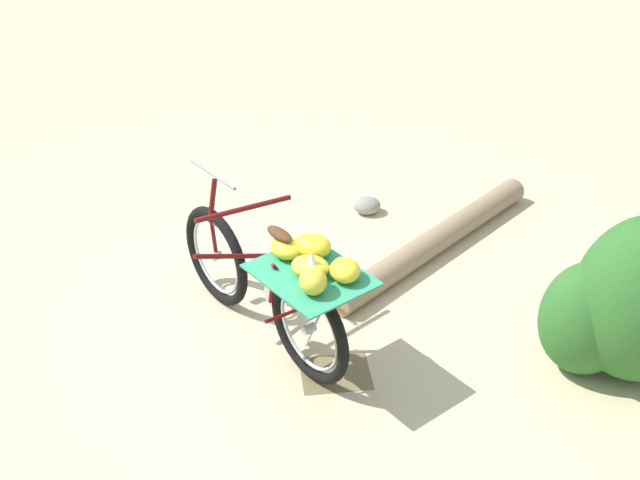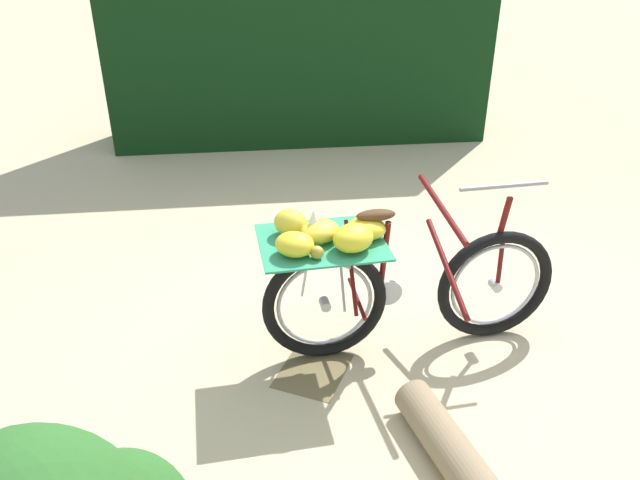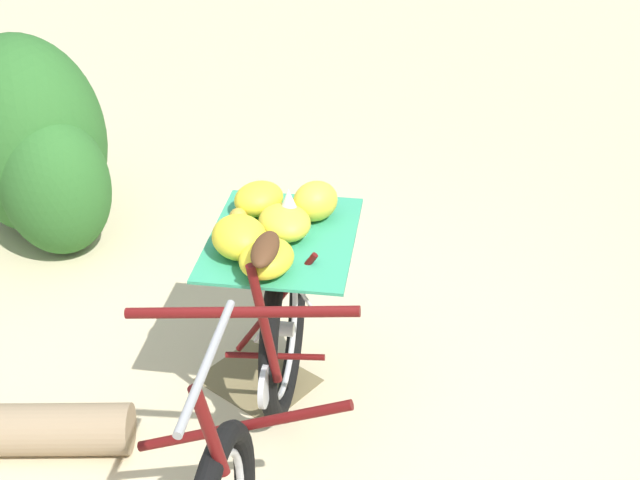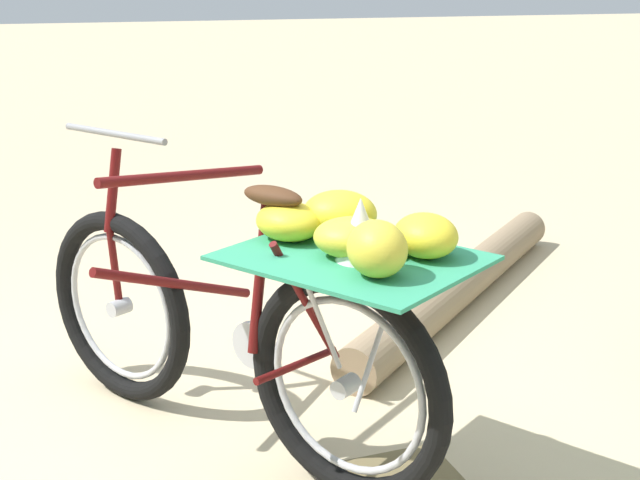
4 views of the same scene
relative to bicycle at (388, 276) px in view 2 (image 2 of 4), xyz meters
The scene contains 4 objects.
ground_plane 0.61m from the bicycle, 169.52° to the right, with size 60.00×60.00×0.00m, color beige.
foliage_hedge 4.07m from the bicycle, 150.49° to the right, with size 4.11×0.90×2.33m, color black.
bicycle is the anchor object (origin of this frame).
leaf_litter_patch 0.70m from the bicycle, 42.64° to the right, with size 0.44×0.36×0.01m, color olive.
Camera 2 is at (3.28, 0.76, 2.39)m, focal length 34.84 mm.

